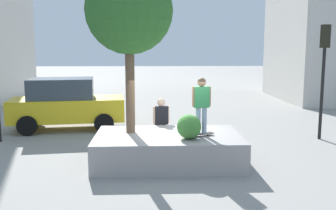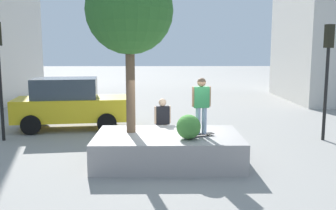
{
  "view_description": "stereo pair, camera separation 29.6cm",
  "coord_description": "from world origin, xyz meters",
  "px_view_note": "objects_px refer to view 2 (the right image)",
  "views": [
    {
      "loc": [
        -0.53,
        -11.48,
        3.49
      ],
      "look_at": [
        -0.09,
        -0.23,
        1.78
      ],
      "focal_mm": 40.73,
      "sensor_mm": 36.0,
      "label": 1
    },
    {
      "loc": [
        -0.24,
        -11.49,
        3.49
      ],
      "look_at": [
        -0.09,
        -0.23,
        1.78
      ],
      "focal_mm": 40.73,
      "sensor_mm": 36.0,
      "label": 2
    }
  ],
  "objects_px": {
    "skateboard": "(201,134)",
    "skateboarder": "(201,102)",
    "planter_ledge": "(168,148)",
    "plaza_tree": "(129,11)",
    "traffic_light_corner": "(327,62)",
    "bystander_watching": "(163,119)",
    "taxi_cab": "(70,103)"
  },
  "relations": [
    {
      "from": "plaza_tree",
      "to": "skateboard",
      "type": "xyz_separation_m",
      "value": [
        2.12,
        -0.58,
        -3.61
      ]
    },
    {
      "from": "traffic_light_corner",
      "to": "skateboarder",
      "type": "bearing_deg",
      "value": -148.42
    },
    {
      "from": "skateboarder",
      "to": "taxi_cab",
      "type": "distance_m",
      "value": 7.36
    },
    {
      "from": "traffic_light_corner",
      "to": "taxi_cab",
      "type": "bearing_deg",
      "value": 167.89
    },
    {
      "from": "skateboard",
      "to": "skateboarder",
      "type": "distance_m",
      "value": 0.97
    },
    {
      "from": "plaza_tree",
      "to": "traffic_light_corner",
      "type": "xyz_separation_m",
      "value": [
        7.08,
        2.47,
        -1.59
      ]
    },
    {
      "from": "traffic_light_corner",
      "to": "bystander_watching",
      "type": "height_order",
      "value": "traffic_light_corner"
    },
    {
      "from": "planter_ledge",
      "to": "traffic_light_corner",
      "type": "relative_size",
      "value": 1.02
    },
    {
      "from": "planter_ledge",
      "to": "plaza_tree",
      "type": "bearing_deg",
      "value": 163.55
    },
    {
      "from": "traffic_light_corner",
      "to": "bystander_watching",
      "type": "relative_size",
      "value": 2.49
    },
    {
      "from": "skateboard",
      "to": "planter_ledge",
      "type": "bearing_deg",
      "value": 165.9
    },
    {
      "from": "skateboarder",
      "to": "skateboard",
      "type": "bearing_deg",
      "value": 135.0
    },
    {
      "from": "planter_ledge",
      "to": "plaza_tree",
      "type": "distance_m",
      "value": 4.28
    },
    {
      "from": "skateboard",
      "to": "skateboarder",
      "type": "bearing_deg",
      "value": -45.0
    },
    {
      "from": "skateboard",
      "to": "bystander_watching",
      "type": "relative_size",
      "value": 0.47
    },
    {
      "from": "traffic_light_corner",
      "to": "planter_ledge",
      "type": "bearing_deg",
      "value": -154.7
    },
    {
      "from": "plaza_tree",
      "to": "bystander_watching",
      "type": "height_order",
      "value": "plaza_tree"
    },
    {
      "from": "planter_ledge",
      "to": "traffic_light_corner",
      "type": "xyz_separation_m",
      "value": [
        5.94,
        2.81,
        2.51
      ]
    },
    {
      "from": "planter_ledge",
      "to": "skateboarder",
      "type": "height_order",
      "value": "skateboarder"
    },
    {
      "from": "plaza_tree",
      "to": "traffic_light_corner",
      "type": "height_order",
      "value": "plaza_tree"
    },
    {
      "from": "plaza_tree",
      "to": "taxi_cab",
      "type": "relative_size",
      "value": 1.02
    },
    {
      "from": "skateboard",
      "to": "taxi_cab",
      "type": "xyz_separation_m",
      "value": [
        -5.13,
        5.22,
        0.18
      ]
    },
    {
      "from": "skateboard",
      "to": "traffic_light_corner",
      "type": "bearing_deg",
      "value": 31.58
    },
    {
      "from": "planter_ledge",
      "to": "skateboarder",
      "type": "relative_size",
      "value": 2.64
    },
    {
      "from": "skateboard",
      "to": "bystander_watching",
      "type": "height_order",
      "value": "bystander_watching"
    },
    {
      "from": "plaza_tree",
      "to": "bystander_watching",
      "type": "xyz_separation_m",
      "value": [
        0.98,
        1.46,
        -3.55
      ]
    },
    {
      "from": "skateboard",
      "to": "taxi_cab",
      "type": "distance_m",
      "value": 7.32
    },
    {
      "from": "bystander_watching",
      "to": "traffic_light_corner",
      "type": "bearing_deg",
      "value": 9.34
    },
    {
      "from": "plaza_tree",
      "to": "taxi_cab",
      "type": "distance_m",
      "value": 6.51
    },
    {
      "from": "traffic_light_corner",
      "to": "bystander_watching",
      "type": "xyz_separation_m",
      "value": [
        -6.1,
        -1.0,
        -1.95
      ]
    },
    {
      "from": "planter_ledge",
      "to": "plaza_tree",
      "type": "relative_size",
      "value": 0.88
    },
    {
      "from": "plaza_tree",
      "to": "skateboard",
      "type": "height_order",
      "value": "plaza_tree"
    }
  ]
}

